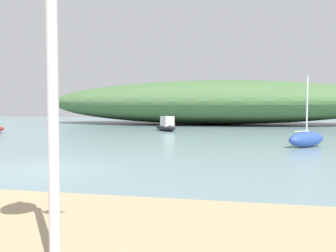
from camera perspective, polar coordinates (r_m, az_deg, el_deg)
The scene contains 4 objects.
ground_plane at distance 12.03m, azimuth -18.36°, elevation -6.49°, with size 120.00×120.00×0.00m, color gray.
distant_hill at distance 43.34m, azimuth 6.69°, elevation 3.68°, with size 39.56×15.35×5.08m, color #476B3D.
sailboat_inner_mooring at distance 19.10m, azimuth 20.80°, elevation -1.89°, with size 2.35×2.43×3.47m.
motorboat_far_left at distance 30.19m, azimuth -0.31°, elevation 0.04°, with size 2.75×3.29×1.21m.
Camera 1 is at (6.00, -10.24, 1.93)m, focal length 39.03 mm.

